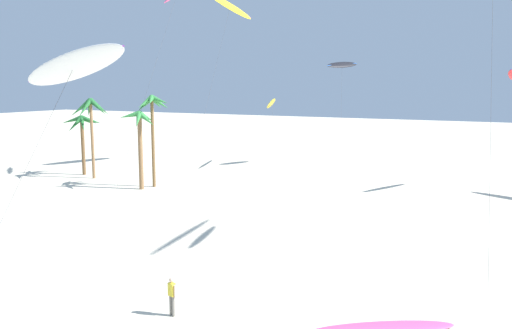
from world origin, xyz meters
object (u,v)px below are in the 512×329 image
at_px(palm_tree_3, 152,109).
at_px(flying_kite_6, 230,6).
at_px(grounded_kite_2, 383,328).
at_px(palm_tree_1, 82,126).
at_px(flying_kite_5, 271,104).
at_px(flying_kite_10, 73,66).
at_px(palm_tree_0, 91,113).
at_px(flying_kite_0, 342,65).
at_px(palm_tree_2, 140,129).
at_px(person_foreground_walker, 172,295).

xyz_separation_m(palm_tree_3, flying_kite_6, (0.23, 14.88, 11.41)).
bearing_deg(flying_kite_6, grounded_kite_2, -52.51).
height_order(palm_tree_1, flying_kite_5, flying_kite_5).
relative_size(palm_tree_3, flying_kite_10, 0.73).
bearing_deg(palm_tree_3, palm_tree_0, 174.18).
height_order(flying_kite_0, flying_kite_6, flying_kite_6).
bearing_deg(flying_kite_5, palm_tree_2, -104.82).
xyz_separation_m(flying_kite_6, person_foreground_walker, (18.78, -38.30, -18.06)).
height_order(palm_tree_2, grounded_kite_2, palm_tree_2).
distance_m(palm_tree_3, person_foreground_walker, 30.89).
height_order(palm_tree_3, person_foreground_walker, palm_tree_3).
bearing_deg(palm_tree_3, flying_kite_5, 75.10).
bearing_deg(palm_tree_0, flying_kite_10, -47.19).
xyz_separation_m(palm_tree_1, flying_kite_0, (23.45, 18.78, 6.80)).
height_order(flying_kite_5, flying_kite_10, flying_kite_10).
relative_size(palm_tree_0, palm_tree_2, 1.13).
bearing_deg(person_foreground_walker, grounded_kite_2, 17.19).
bearing_deg(flying_kite_10, flying_kite_6, 108.05).
bearing_deg(person_foreground_walker, flying_kite_0, 98.84).
bearing_deg(palm_tree_3, flying_kite_6, 89.13).
xyz_separation_m(flying_kite_0, flying_kite_6, (-11.88, -6.08, 6.75)).
bearing_deg(palm_tree_1, flying_kite_6, 47.68).
relative_size(palm_tree_0, flying_kite_10, 0.69).
distance_m(palm_tree_2, grounded_kite_2, 34.42).
height_order(palm_tree_0, flying_kite_10, flying_kite_10).
relative_size(palm_tree_1, person_foreground_walker, 3.81).
relative_size(palm_tree_1, flying_kite_10, 0.54).
relative_size(palm_tree_2, flying_kite_5, 0.87).
relative_size(flying_kite_0, flying_kite_5, 1.49).
bearing_deg(palm_tree_1, flying_kite_0, 38.69).
bearing_deg(flying_kite_0, flying_kite_6, -152.91).
distance_m(palm_tree_1, flying_kite_5, 21.93).
bearing_deg(palm_tree_1, palm_tree_2, -18.43).
bearing_deg(palm_tree_1, grounded_kite_2, -30.52).
distance_m(flying_kite_10, grounded_kite_2, 18.83).
relative_size(palm_tree_3, grounded_kite_2, 1.56).
distance_m(palm_tree_1, flying_kite_10, 33.92).
height_order(palm_tree_0, palm_tree_3, palm_tree_3).
relative_size(palm_tree_1, flying_kite_0, 0.51).
bearing_deg(palm_tree_2, palm_tree_1, 161.57).
height_order(palm_tree_1, person_foreground_walker, palm_tree_1).
height_order(palm_tree_0, flying_kite_6, flying_kite_6).
distance_m(flying_kite_0, flying_kite_10, 42.67).
xyz_separation_m(flying_kite_0, flying_kite_10, (0.03, -42.65, -1.36)).
height_order(palm_tree_0, person_foreground_walker, palm_tree_0).
distance_m(flying_kite_0, grounded_kite_2, 46.12).
distance_m(flying_kite_0, flying_kite_5, 9.64).
relative_size(palm_tree_0, person_foreground_walker, 4.92).
relative_size(palm_tree_1, palm_tree_3, 0.74).
height_order(palm_tree_1, flying_kite_0, flying_kite_0).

